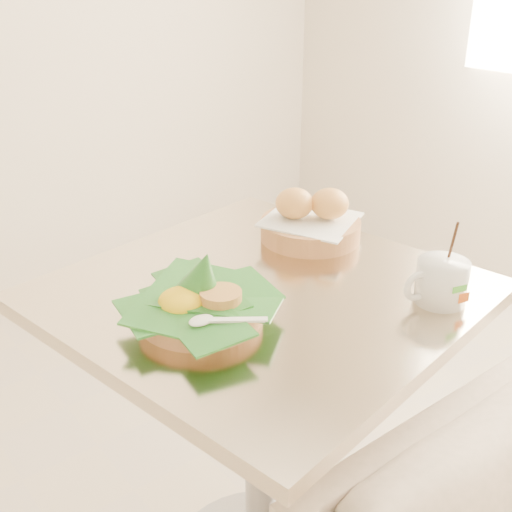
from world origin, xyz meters
TOP-DOWN VIEW (x-y plane):
  - cafe_table at (0.11, 0.05)m, footprint 0.81×0.81m
  - rice_basket at (-0.04, 0.03)m, footprint 0.26×0.27m
  - bread_basket at (0.34, 0.16)m, footprint 0.25×0.25m
  - coffee_mug at (0.33, -0.19)m, footprint 0.12×0.10m

SIDE VIEW (x-z plane):
  - cafe_table at x=0.11m, z-range 0.15..0.90m
  - rice_basket at x=-0.04m, z-range 0.72..0.85m
  - bread_basket at x=0.34m, z-range 0.73..0.85m
  - coffee_mug at x=0.33m, z-range 0.71..0.87m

